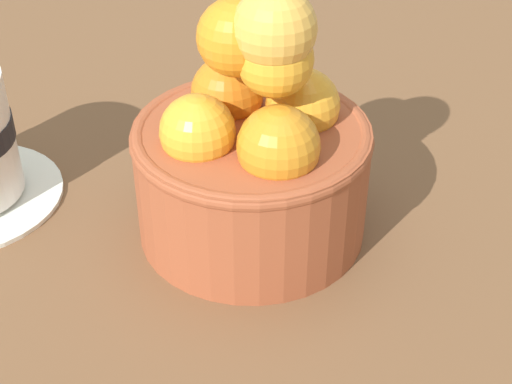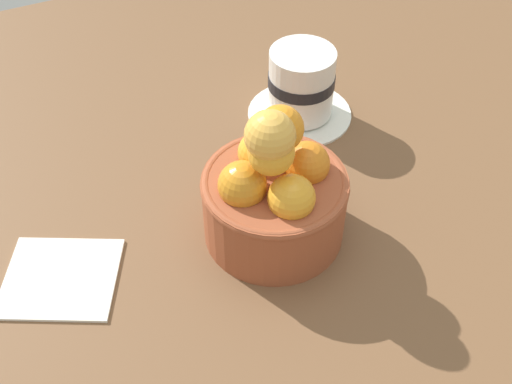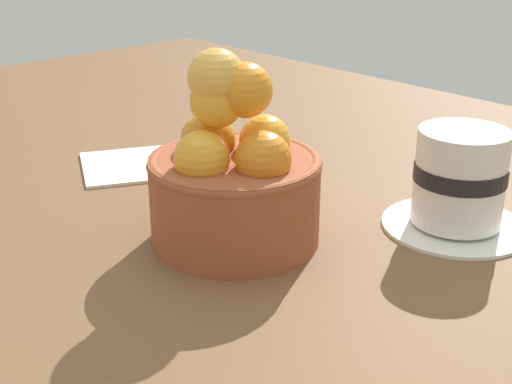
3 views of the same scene
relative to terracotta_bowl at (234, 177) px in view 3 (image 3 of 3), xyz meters
The scene contains 4 objects.
ground_plane 7.63cm from the terracotta_bowl, 41.69° to the left, with size 152.93×108.95×4.15cm, color brown.
terracotta_bowl is the anchor object (origin of this frame).
coffee_cup 18.89cm from the terracotta_bowl, 54.36° to the left, with size 12.26×12.26×8.63cm.
folded_napkin 21.33cm from the terracotta_bowl, behind, with size 10.37×9.41×0.60cm, color white.
Camera 3 is at (39.09, -33.97, 25.66)cm, focal length 49.22 mm.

